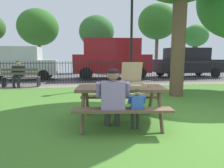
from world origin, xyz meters
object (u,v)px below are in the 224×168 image
(parked_car_left, at_px, (111,58))
(far_tree_right, at_px, (196,37))
(pizza_slice_on_table, at_px, (102,88))
(parked_car_center, at_px, (187,62))
(person_on_park_bench, at_px, (18,73))
(far_tree_center, at_px, (97,32))
(pizza_box_open, at_px, (133,80))
(far_tree_midright, at_px, (157,22))
(picnic_table_foreground, at_px, (120,95))
(adult_at_table, at_px, (113,97))
(park_bench_left, at_px, (21,78))
(child_at_table, at_px, (136,106))
(lamp_post_walkway, at_px, (132,28))
(parked_car_far_left, at_px, (18,63))
(far_tree_midleft, at_px, (38,28))

(parked_car_left, relative_size, far_tree_right, 1.05)
(pizza_slice_on_table, xyz_separation_m, parked_car_center, (6.65, 8.37, 0.23))
(person_on_park_bench, distance_m, parked_car_center, 10.27)
(person_on_park_bench, height_order, far_tree_center, far_tree_center)
(far_tree_center, bearing_deg, pizza_slice_on_table, -94.35)
(parked_car_center, bearing_deg, pizza_box_open, -125.98)
(pizza_slice_on_table, distance_m, far_tree_midright, 16.63)
(far_tree_right, bearing_deg, far_tree_midright, -180.00)
(pizza_slice_on_table, bearing_deg, picnic_table_foreground, 11.37)
(adult_at_table, xyz_separation_m, park_bench_left, (-3.28, 5.97, -0.24))
(parked_car_center, relative_size, far_tree_right, 0.97)
(far_tree_midright, height_order, far_tree_right, far_tree_midright)
(person_on_park_bench, xyz_separation_m, parked_car_left, (4.75, 2.77, 0.65))
(picnic_table_foreground, xyz_separation_m, child_at_table, (0.19, -0.56, -0.09))
(park_bench_left, height_order, far_tree_right, far_tree_right)
(parked_car_center, bearing_deg, far_tree_right, 54.73)
(park_bench_left, bearing_deg, far_tree_right, 32.46)
(pizza_slice_on_table, bearing_deg, far_tree_right, 52.86)
(person_on_park_bench, distance_m, far_tree_center, 10.42)
(lamp_post_walkway, bearing_deg, parked_car_center, 32.25)
(parked_car_left, distance_m, parked_car_center, 5.14)
(child_at_table, xyz_separation_m, person_on_park_bench, (-3.82, 6.08, 0.15))
(adult_at_table, distance_m, parked_car_far_left, 9.71)
(far_tree_midright, bearing_deg, child_at_table, -112.96)
(parked_car_left, distance_m, far_tree_right, 11.57)
(child_at_table, relative_size, parked_car_left, 0.17)
(far_tree_midleft, bearing_deg, pizza_slice_on_table, -74.58)
(far_tree_center, bearing_deg, far_tree_midleft, 180.00)
(picnic_table_foreground, relative_size, person_on_park_bench, 1.66)
(person_on_park_bench, bearing_deg, far_tree_midleft, 95.03)
(pizza_box_open, height_order, child_at_table, pizza_box_open)
(parked_car_far_left, bearing_deg, far_tree_midright, 29.54)
(picnic_table_foreground, xyz_separation_m, pizza_box_open, (0.29, 0.07, 0.29))
(parked_car_far_left, bearing_deg, adult_at_table, -64.51)
(pizza_box_open, distance_m, far_tree_midleft, 15.48)
(adult_at_table, bearing_deg, parked_car_center, 53.47)
(parked_car_far_left, height_order, parked_car_center, same)
(picnic_table_foreground, xyz_separation_m, far_tree_center, (0.71, 14.51, 3.01))
(parked_car_left, relative_size, far_tree_midright, 0.75)
(child_at_table, xyz_separation_m, far_tree_midleft, (-4.61, 15.08, 3.39))
(adult_at_table, bearing_deg, child_at_table, -11.65)
(park_bench_left, xyz_separation_m, lamp_post_walkway, (5.15, -0.13, 2.30))
(park_bench_left, distance_m, parked_car_left, 5.48)
(adult_at_table, relative_size, far_tree_center, 0.23)
(pizza_slice_on_table, xyz_separation_m, far_tree_midleft, (-4.03, 14.59, 3.11))
(far_tree_midright, bearing_deg, adult_at_table, -114.43)
(child_at_table, relative_size, far_tree_midleft, 0.15)
(pizza_slice_on_table, distance_m, lamp_post_walkway, 6.13)
(far_tree_center, bearing_deg, picnic_table_foreground, -92.81)
(child_at_table, bearing_deg, adult_at_table, 168.35)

